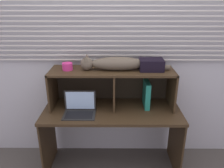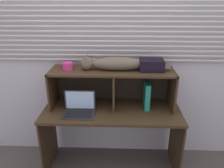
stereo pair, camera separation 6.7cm
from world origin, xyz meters
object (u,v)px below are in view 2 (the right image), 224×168
object	(u,v)px
laptop	(79,109)
small_basket	(68,66)
storage_box	(151,65)
book_stack	(80,103)
cat	(115,64)
binder_upright	(147,94)

from	to	relation	value
laptop	small_basket	bearing A→B (deg)	125.24
laptop	storage_box	distance (m)	0.88
laptop	book_stack	xyz separation A→B (m)	(-0.02, 0.19, -0.03)
laptop	book_stack	size ratio (longest dim) A/B	1.34
laptop	storage_box	xyz separation A→B (m)	(0.75, 0.19, 0.43)
book_stack	laptop	bearing A→B (deg)	-83.10
laptop	storage_box	world-z (taller)	storage_box
cat	small_basket	world-z (taller)	cat
cat	small_basket	xyz separation A→B (m)	(-0.50, 0.00, -0.03)
small_basket	storage_box	bearing A→B (deg)	0.00
book_stack	binder_upright	bearing A→B (deg)	-0.14
laptop	storage_box	bearing A→B (deg)	14.20
cat	storage_box	distance (m)	0.39
laptop	binder_upright	world-z (taller)	binder_upright
binder_upright	small_basket	xyz separation A→B (m)	(-0.85, 0.00, 0.31)
laptop	small_basket	size ratio (longest dim) A/B	3.03
storage_box	cat	bearing A→B (deg)	180.00
book_stack	cat	bearing A→B (deg)	-0.26
laptop	binder_upright	bearing A→B (deg)	14.79
cat	binder_upright	xyz separation A→B (m)	(0.35, 0.00, -0.34)
storage_box	binder_upright	bearing A→B (deg)	180.00
book_stack	storage_box	distance (m)	0.90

